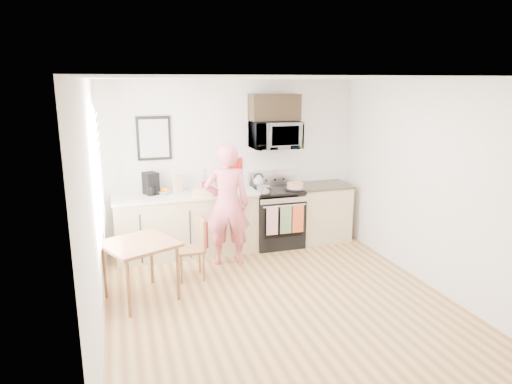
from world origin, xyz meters
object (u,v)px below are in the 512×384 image
object	(u,v)px
person	(227,205)
cake	(295,186)
microwave	(275,135)
range	(276,218)
dining_table	(139,249)
chair	(199,239)

from	to	relation	value
person	cake	world-z (taller)	person
cake	microwave	bearing A→B (deg)	138.80
person	cake	distance (m)	1.26
range	dining_table	bearing A→B (deg)	-149.17
microwave	chair	distance (m)	2.12
microwave	person	world-z (taller)	microwave
person	chair	world-z (taller)	person
range	cake	world-z (taller)	range
microwave	cake	xyz separation A→B (m)	(0.26, -0.23, -0.79)
microwave	range	bearing A→B (deg)	-89.94
dining_table	cake	distance (m)	2.75
dining_table	chair	world-z (taller)	chair
dining_table	chair	xyz separation A→B (m)	(0.78, 0.41, -0.10)
microwave	dining_table	bearing A→B (deg)	-147.20
range	person	xyz separation A→B (m)	(-0.93, -0.53, 0.44)
person	microwave	bearing A→B (deg)	-135.21
range	microwave	world-z (taller)	microwave
dining_table	person	bearing A→B (deg)	31.88
person	dining_table	distance (m)	1.51
range	dining_table	xyz separation A→B (m)	(-2.20, -1.31, 0.20)
person	chair	distance (m)	0.70
chair	cake	distance (m)	1.90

